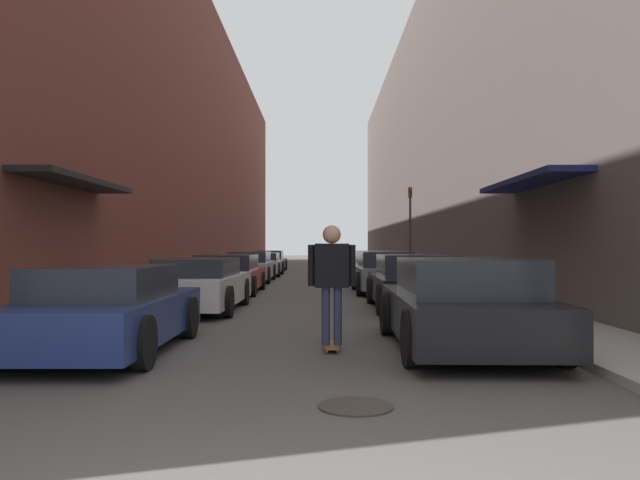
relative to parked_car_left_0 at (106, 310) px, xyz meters
The scene contains 18 objects.
ground 19.11m from the parked_car_left_0, 82.14° to the left, with size 137.72×137.72×0.00m, color #4C4947.
curb_strip_left 25.26m from the parked_car_left_0, 94.20° to the left, with size 1.80×62.60×0.12m.
curb_strip_right 26.17m from the parked_car_left_0, 74.31° to the left, with size 1.80×62.60×0.12m.
building_row_left 26.48m from the parked_car_left_0, 100.68° to the left, with size 4.90×62.60×14.50m.
building_row_right 27.88m from the parked_car_left_0, 68.39° to the left, with size 4.90×62.60×14.38m.
parked_car_left_0 is the anchor object (origin of this frame).
parked_car_left_1 5.57m from the parked_car_left_0, 87.88° to the left, with size 1.89×4.60×1.21m.
parked_car_left_2 10.97m from the parked_car_left_0, 89.66° to the left, with size 2.04×4.79×1.22m.
parked_car_left_3 17.07m from the parked_car_left_0, 89.74° to the left, with size 1.87×4.73×1.25m.
parked_car_left_4 22.32m from the parked_car_left_0, 89.80° to the left, with size 1.97×4.41×1.15m.
parked_car_left_5 27.65m from the parked_car_left_0, 89.98° to the left, with size 1.91×4.80×1.22m.
parked_car_right_0 5.05m from the parked_car_left_0, ahead, with size 2.07×4.57×1.32m.
parked_car_right_1 7.93m from the parked_car_left_0, 48.73° to the left, with size 2.07×4.39×1.29m.
parked_car_right_2 12.23m from the parked_car_left_0, 65.77° to the left, with size 1.92×4.48×1.31m.
parked_car_right_3 17.16m from the parked_car_left_0, 72.25° to the left, with size 1.88×4.63×1.30m.
skateboarder 3.19m from the parked_car_left_0, ahead, with size 0.69×0.78×1.80m.
manhole_cover 4.47m from the parked_car_left_0, 41.80° to the right, with size 0.70×0.70×0.02m.
traffic_light 20.13m from the parked_car_left_0, 69.66° to the left, with size 0.16×0.22×3.97m.
Camera 1 is at (0.36, -2.63, 1.50)m, focal length 35.00 mm.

